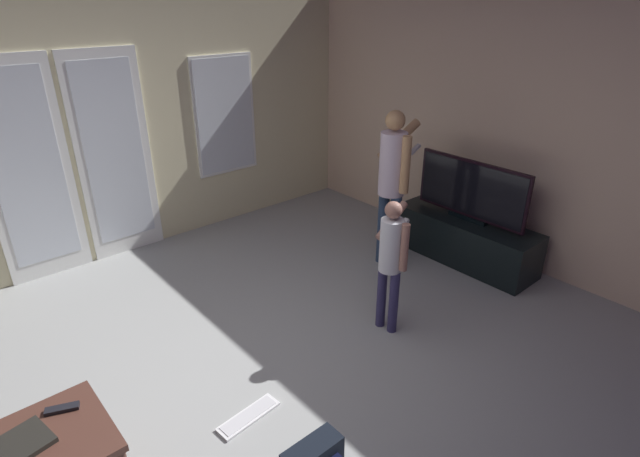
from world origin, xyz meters
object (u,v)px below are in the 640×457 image
(tv_remote_black, at_px, (62,409))
(loose_keyboard, at_px, (249,416))
(laptop_closed, at_px, (10,451))
(flat_screen_tv, at_px, (471,191))
(person_adult, at_px, (393,176))
(tv_stand, at_px, (465,240))
(person_child, at_px, (391,255))

(tv_remote_black, bearing_deg, loose_keyboard, 6.93)
(laptop_closed, relative_size, tv_remote_black, 2.11)
(flat_screen_tv, xyz_separation_m, laptop_closed, (-4.12, -0.19, -0.26))
(person_adult, xyz_separation_m, laptop_closed, (-3.47, -0.64, -0.44))
(person_adult, bearing_deg, loose_keyboard, -160.29)
(person_adult, distance_m, tv_remote_black, 3.27)
(flat_screen_tv, bearing_deg, laptop_closed, -177.35)
(loose_keyboard, distance_m, tv_remote_black, 1.12)
(tv_stand, height_order, flat_screen_tv, flat_screen_tv)
(tv_stand, relative_size, tv_remote_black, 8.64)
(loose_keyboard, bearing_deg, laptop_closed, 172.91)
(tv_stand, xyz_separation_m, laptop_closed, (-4.12, -0.19, 0.28))
(tv_stand, xyz_separation_m, tv_remote_black, (-3.85, -0.06, 0.27))
(laptop_closed, distance_m, tv_remote_black, 0.30)
(tv_stand, bearing_deg, person_child, -169.71)
(person_adult, distance_m, loose_keyboard, 2.54)
(tv_remote_black, bearing_deg, person_child, 18.09)
(flat_screen_tv, height_order, person_child, person_child)
(tv_stand, height_order, tv_remote_black, tv_remote_black)
(person_adult, relative_size, tv_remote_black, 9.24)
(tv_stand, bearing_deg, loose_keyboard, -173.26)
(tv_stand, xyz_separation_m, loose_keyboard, (-2.88, -0.34, -0.22))
(person_adult, distance_m, laptop_closed, 3.55)
(person_adult, height_order, loose_keyboard, person_adult)
(person_child, relative_size, laptop_closed, 3.14)
(loose_keyboard, distance_m, laptop_closed, 1.34)
(person_adult, distance_m, person_child, 1.12)
(flat_screen_tv, bearing_deg, tv_remote_black, -179.02)
(person_child, xyz_separation_m, laptop_closed, (-2.65, 0.08, -0.17))
(tv_stand, bearing_deg, person_adult, 145.18)
(loose_keyboard, xyz_separation_m, tv_remote_black, (-0.97, 0.28, 0.49))
(flat_screen_tv, xyz_separation_m, person_child, (-1.47, -0.27, -0.09))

